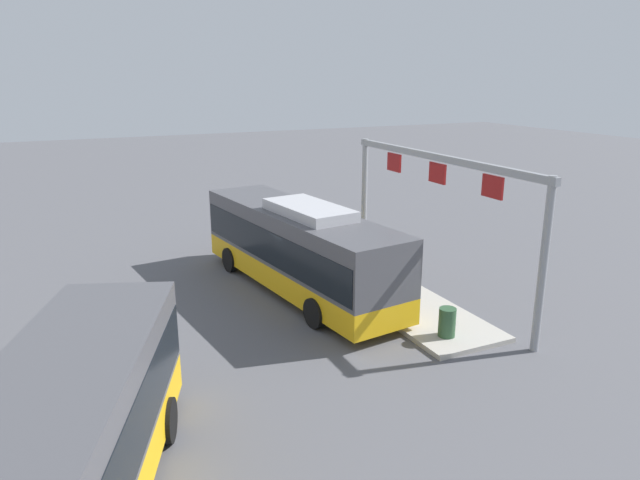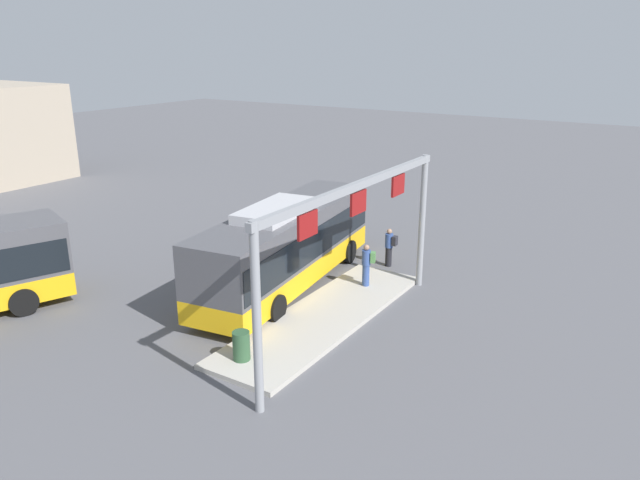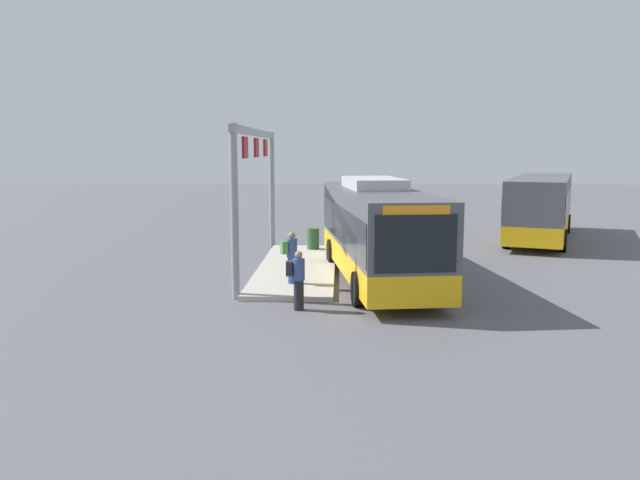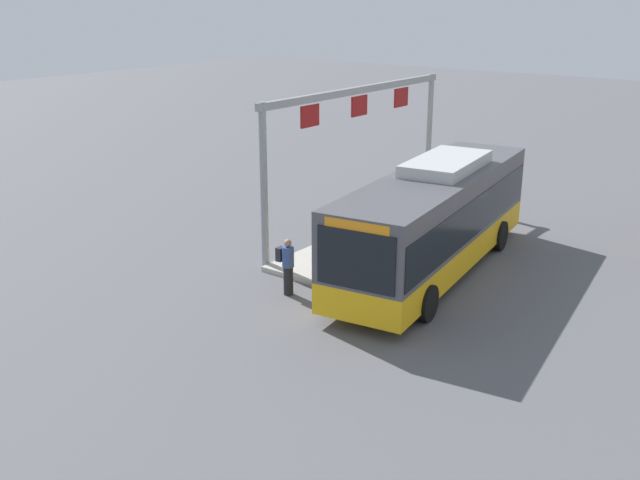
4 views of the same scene
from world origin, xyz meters
TOP-DOWN VIEW (x-y plane):
  - ground_plane at (0.00, 0.00)m, footprint 120.00×120.00m
  - platform_curb at (-1.80, -2.85)m, footprint 10.00×2.80m
  - bus_main at (-0.01, -0.00)m, footprint 10.81×3.86m
  - bus_background_left at (-10.16, 8.63)m, footprint 10.98×6.16m
  - person_boarding at (4.11, -2.43)m, footprint 0.35×0.53m
  - person_waiting_near at (1.32, -2.83)m, footprint 0.48×0.60m
  - platform_sign_gantry at (-2.29, -4.37)m, footprint 10.66×0.24m
  - trash_bin at (-5.78, -2.43)m, footprint 0.52×0.52m

SIDE VIEW (x-z plane):
  - ground_plane at x=0.00m, z-range 0.00..0.00m
  - platform_curb at x=-1.80m, z-range 0.00..0.16m
  - trash_bin at x=-5.78m, z-range 0.16..1.06m
  - person_boarding at x=4.11m, z-range 0.06..1.73m
  - person_waiting_near at x=1.32m, z-range 0.22..1.89m
  - bus_background_left at x=-10.16m, z-range 0.23..3.33m
  - bus_main at x=-0.01m, z-range 0.08..3.54m
  - platform_sign_gantry at x=-2.29m, z-range 1.22..6.42m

